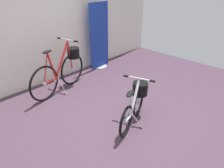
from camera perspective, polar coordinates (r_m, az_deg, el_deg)
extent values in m
plane|color=#473342|center=(3.76, 2.67, -8.36)|extent=(6.74, 6.74, 0.00)
cube|color=silver|center=(4.81, -17.60, 17.30)|extent=(6.74, 0.10, 2.89)
cylinder|color=#B7B7BC|center=(5.69, -3.25, 4.85)|extent=(0.36, 0.36, 0.02)
cube|color=navy|center=(5.42, -3.48, 12.89)|extent=(0.60, 0.02, 1.63)
torus|color=black|center=(3.65, 7.14, -5.06)|extent=(0.48, 0.20, 0.50)
cylinder|color=#B7B7BC|center=(3.65, 7.14, -5.06)|extent=(0.07, 0.07, 0.06)
torus|color=black|center=(3.21, 3.85, -10.08)|extent=(0.48, 0.20, 0.50)
cylinder|color=#B7B7BC|center=(3.21, 3.85, -10.08)|extent=(0.07, 0.07, 0.06)
cylinder|color=silver|center=(3.30, 4.54, -9.11)|extent=(0.22, 0.10, 0.05)
cylinder|color=silver|center=(3.38, 6.27, -3.64)|extent=(0.34, 0.15, 0.48)
cylinder|color=silver|center=(3.23, 5.07, -5.69)|extent=(0.13, 0.07, 0.42)
cylinder|color=silver|center=(3.30, 4.54, -9.11)|extent=(0.21, 0.09, 0.04)
cylinder|color=silver|center=(3.52, 7.23, -2.19)|extent=(0.08, 0.05, 0.45)
cylinder|color=silver|center=(3.14, 4.38, -6.58)|extent=(0.15, 0.07, 0.40)
ellipsoid|color=black|center=(3.08, 4.94, -2.62)|extent=(0.24, 0.16, 0.05)
cylinder|color=#B7B7BC|center=(3.39, 7.34, 1.20)|extent=(0.03, 0.03, 0.04)
cylinder|color=#B7B7BC|center=(3.38, 7.36, 1.50)|extent=(0.17, 0.42, 0.03)
cylinder|color=black|center=(3.33, 10.95, 0.78)|extent=(0.06, 0.10, 0.04)
cylinder|color=black|center=(3.44, 3.89, 2.19)|extent=(0.06, 0.10, 0.04)
cylinder|color=#B7B7BC|center=(3.38, 5.20, -8.19)|extent=(0.14, 0.06, 0.14)
cylinder|color=#B7B7BC|center=(3.46, 6.76, -9.85)|extent=(0.08, 0.19, 0.23)
cylinder|color=black|center=(3.58, 7.65, -1.27)|extent=(0.33, 0.33, 0.22)
torus|color=black|center=(4.72, -10.77, 4.01)|extent=(0.70, 0.20, 0.71)
cylinder|color=#B7B7BC|center=(4.72, -10.77, 4.01)|extent=(0.07, 0.06, 0.06)
torus|color=black|center=(4.22, -17.96, 0.09)|extent=(0.70, 0.20, 0.71)
cylinder|color=#B7B7BC|center=(4.22, -17.96, 0.09)|extent=(0.07, 0.06, 0.06)
cylinder|color=red|center=(4.31, -16.45, 0.80)|extent=(0.31, 0.10, 0.05)
cylinder|color=red|center=(4.42, -13.53, 6.38)|extent=(0.47, 0.15, 0.68)
cylinder|color=red|center=(4.25, -16.09, 4.68)|extent=(0.17, 0.07, 0.59)
cylinder|color=red|center=(4.31, -16.45, 0.80)|extent=(0.31, 0.09, 0.04)
cylinder|color=red|center=(4.59, -11.38, 7.51)|extent=(0.10, 0.05, 0.64)
cylinder|color=red|center=(4.15, -17.62, 4.05)|extent=(0.20, 0.07, 0.57)
ellipsoid|color=black|center=(4.10, -17.31, 8.37)|extent=(0.23, 0.14, 0.05)
cylinder|color=#B7B7BC|center=(4.46, -12.07, 11.46)|extent=(0.03, 0.03, 0.04)
cylinder|color=#B7B7BC|center=(4.46, -12.09, 11.71)|extent=(0.12, 0.43, 0.03)
cylinder|color=black|center=(4.31, -9.88, 11.39)|extent=(0.06, 0.10, 0.04)
cylinder|color=black|center=(4.60, -14.17, 11.99)|extent=(0.06, 0.10, 0.04)
cylinder|color=#B7B7BC|center=(4.41, -15.01, 1.48)|extent=(0.14, 0.05, 0.14)
cylinder|color=#B7B7BC|center=(4.46, -13.41, -0.54)|extent=(0.06, 0.19, 0.33)
cylinder|color=black|center=(4.65, -10.49, 8.35)|extent=(0.31, 0.31, 0.22)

